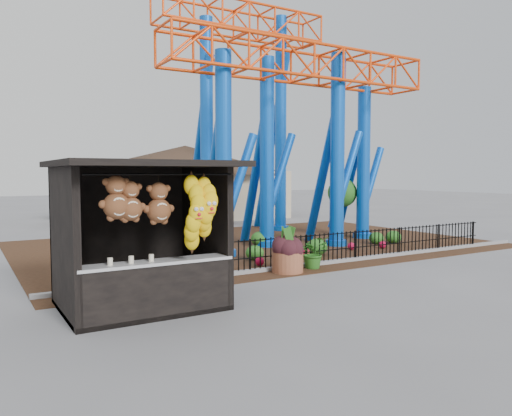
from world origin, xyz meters
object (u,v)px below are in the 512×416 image
prize_booth (144,237)px  potted_plant (313,252)px  roller_coaster (277,86)px  terracotta_planter (288,262)px

prize_booth → potted_plant: (5.82, 1.82, -1.06)m
roller_coaster → terracotta_planter: size_ratio=12.20×
potted_plant → prize_booth: bearing=-164.1°
roller_coaster → prize_booth: bearing=-137.9°
prize_booth → potted_plant: bearing=17.3°
potted_plant → terracotta_planter: bearing=-174.3°
roller_coaster → terracotta_planter: roller_coaster is taller
prize_booth → roller_coaster: bearing=42.1°
terracotta_planter → potted_plant: bearing=7.1°
prize_booth → terracotta_planter: (4.80, 1.69, -1.24)m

